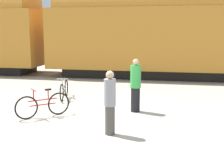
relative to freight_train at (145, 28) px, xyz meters
The scene contains 8 objects.
ground_plane 10.38m from the freight_train, 90.00° to the right, with size 80.00×80.00×0.00m, color #B2A893.
freight_train is the anchor object (origin of this frame).
rail_near 3.00m from the freight_train, 90.00° to the right, with size 48.02×0.07×0.01m, color #4C4238.
rail_far 3.00m from the freight_train, 90.00° to the left, with size 48.02×0.07×0.01m, color #4C4238.
bicycle_maroon 10.09m from the freight_train, 104.17° to the right, with size 1.38×1.31×0.95m.
bicycle_silver 7.63m from the freight_train, 111.84° to the right, with size 0.46×1.77×0.89m.
person_in_grey 10.92m from the freight_train, 89.43° to the right, with size 0.32×0.32×1.76m.
person_in_green 8.45m from the freight_train, 86.59° to the right, with size 0.37×0.37×1.85m.
Camera 1 is at (1.76, -8.79, 2.83)m, focal length 50.00 mm.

